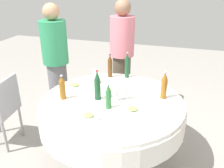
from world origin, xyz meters
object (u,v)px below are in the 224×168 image
at_px(bottle_green_left, 108,96).
at_px(plate_inner, 114,90).
at_px(bottle_dark_green_far, 97,86).
at_px(wine_glass_far, 116,92).
at_px(chair_mid, 2,106).
at_px(bottle_amber_front, 62,88).
at_px(bottle_dark_green_mid, 127,66).
at_px(plate_near, 132,110).
at_px(bottle_brown_right, 110,67).
at_px(dining_table, 112,112).
at_px(person_west, 56,63).
at_px(bottle_amber_west, 164,86).
at_px(wine_glass_front, 124,91).
at_px(wine_glass_mid, 95,74).
at_px(plate_rear, 75,86).
at_px(plate_south, 89,116).
at_px(person_left, 122,56).

relative_size(bottle_green_left, plate_inner, 1.12).
bearing_deg(bottle_dark_green_far, wine_glass_far, -173.83).
bearing_deg(chair_mid, plate_inner, -80.79).
distance_m(bottle_amber_front, wine_glass_far, 0.55).
xyz_separation_m(plate_inner, chair_mid, (1.28, 0.33, -0.23)).
xyz_separation_m(bottle_dark_green_mid, plate_near, (-0.24, 0.80, -0.14)).
relative_size(bottle_brown_right, plate_inner, 1.21).
height_order(dining_table, person_west, person_west).
bearing_deg(plate_near, dining_table, -31.20).
bearing_deg(bottle_amber_west, wine_glass_front, 20.30).
relative_size(wine_glass_mid, plate_near, 0.67).
relative_size(wine_glass_mid, plate_rear, 0.64).
bearing_deg(dining_table, plate_south, 73.88).
distance_m(wine_glass_far, wine_glass_mid, 0.50).
relative_size(dining_table, plate_south, 6.56).
xyz_separation_m(plate_near, person_left, (0.43, -1.23, 0.11)).
relative_size(bottle_dark_green_mid, plate_rear, 1.29).
bearing_deg(plate_inner, plate_near, 128.37).
relative_size(bottle_dark_green_mid, person_left, 0.20).
xyz_separation_m(bottle_dark_green_far, plate_inner, (-0.11, -0.22, -0.14)).
relative_size(bottle_green_left, plate_near, 1.14).
height_order(bottle_dark_green_far, wine_glass_front, bottle_dark_green_far).
bearing_deg(plate_near, bottle_green_left, 2.21).
bearing_deg(chair_mid, plate_near, -96.34).
bearing_deg(wine_glass_far, wine_glass_front, -144.09).
relative_size(plate_rear, person_west, 0.16).
bearing_deg(bottle_green_left, bottle_dark_green_mid, -89.36).
bearing_deg(dining_table, bottle_dark_green_mid, -90.27).
relative_size(wine_glass_mid, plate_south, 0.71).
xyz_separation_m(wine_glass_far, plate_inner, (0.07, -0.20, -0.08)).
distance_m(plate_near, person_west, 1.43).
bearing_deg(plate_south, wine_glass_far, -110.73).
bearing_deg(bottle_green_left, bottle_brown_right, -73.85).
height_order(bottle_amber_front, person_left, person_left).
height_order(wine_glass_far, wine_glass_front, wine_glass_front).
bearing_deg(dining_table, wine_glass_mid, -49.11).
xyz_separation_m(dining_table, plate_rear, (0.51, -0.19, 0.16)).
relative_size(bottle_amber_front, chair_mid, 0.31).
bearing_deg(bottle_amber_front, person_left, -105.24).
xyz_separation_m(bottle_amber_front, wine_glass_mid, (-0.19, -0.48, -0.00)).
bearing_deg(wine_glass_mid, plate_inner, 150.73).
xyz_separation_m(wine_glass_far, wine_glass_mid, (0.35, -0.36, 0.02)).
distance_m(dining_table, bottle_dark_green_far, 0.33).
relative_size(dining_table, bottle_dark_green_mid, 4.60).
bearing_deg(bottle_dark_green_mid, plate_rear, 41.71).
bearing_deg(dining_table, wine_glass_far, -169.86).
xyz_separation_m(plate_inner, person_west, (0.93, -0.39, 0.10)).
relative_size(bottle_brown_right, bottle_amber_front, 1.13).
bearing_deg(wine_glass_far, bottle_green_left, 81.67).
bearing_deg(wine_glass_far, person_left, -78.65).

